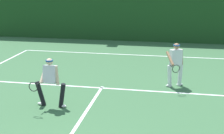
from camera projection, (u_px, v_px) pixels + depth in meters
name	position (u px, v px, depth m)	size (l,w,h in m)	color
court_line_baseline_far	(123.00, 54.00, 16.77)	(10.84, 0.10, 0.01)	white
court_line_service	(102.00, 88.00, 11.74)	(8.84, 0.10, 0.01)	white
court_line_centre	(78.00, 124.00, 8.86)	(0.10, 6.40, 0.01)	white
player_near	(50.00, 81.00, 9.86)	(1.03, 0.85, 1.56)	black
player_far	(176.00, 63.00, 11.70)	(0.72, 0.94, 1.63)	silver
back_fence_windscreen	(133.00, 12.00, 19.77)	(19.39, 0.12, 3.60)	#183E19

